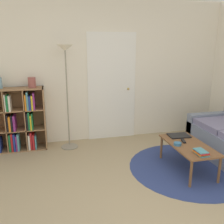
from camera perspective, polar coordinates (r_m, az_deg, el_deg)
wall_back at (r=4.71m, az=-2.38°, el=9.02°), size 7.75×0.11×2.60m
rug at (r=4.01m, az=17.14°, el=-12.00°), size 1.78×1.78×0.01m
bookshelf at (r=4.60m, az=-21.44°, el=-2.01°), size 0.97×0.34×1.09m
floor_lamp at (r=4.28m, az=-10.49°, el=9.94°), size 0.30×0.30×1.79m
coffee_table at (r=3.81m, az=17.05°, el=-7.66°), size 0.50×0.97×0.40m
laptop at (r=4.07m, az=15.02°, el=-5.22°), size 0.34×0.25×0.02m
bowl at (r=3.71m, az=14.75°, el=-7.07°), size 0.11×0.11×0.04m
book_stack_on_table at (r=3.49m, az=19.69°, el=-8.70°), size 0.13×0.20×0.06m
remote at (r=3.87m, az=16.01°, el=-6.39°), size 0.08×0.15×0.02m
bottle_right at (r=4.51m, az=-24.21°, el=6.09°), size 0.07×0.07×0.23m
vase_on_shelf at (r=4.43m, az=-17.84°, el=6.45°), size 0.13×0.13×0.17m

